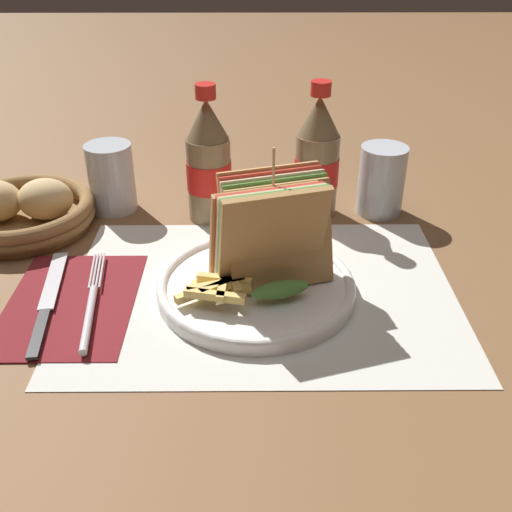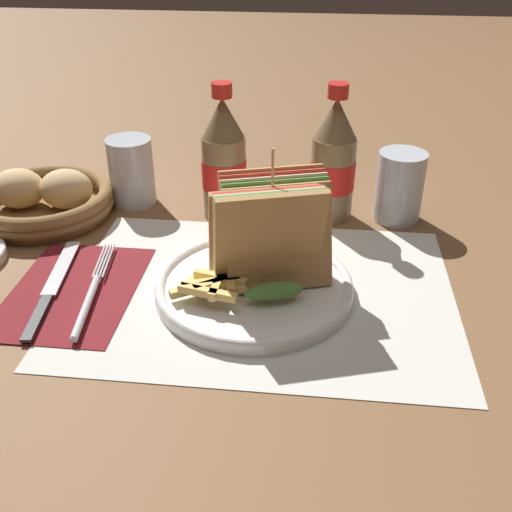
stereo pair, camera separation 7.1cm
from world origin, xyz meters
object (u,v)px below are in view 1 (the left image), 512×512
object	(u,v)px
coke_bottle_near	(209,164)
glass_far	(112,182)
plate_main	(256,286)
club_sandwich	(273,233)
bread_basket	(22,211)
knife	(48,301)
glass_near	(381,180)
fork	(91,307)
coke_bottle_far	(317,160)

from	to	relation	value
coke_bottle_near	glass_far	xyz separation A→B (m)	(-0.15, 0.03, -0.04)
plate_main	club_sandwich	bearing A→B (deg)	25.10
plate_main	glass_far	distance (m)	0.31
club_sandwich	bread_basket	distance (m)	0.39
plate_main	knife	bearing A→B (deg)	-174.74
knife	coke_bottle_near	size ratio (longest dim) A/B	1.07
glass_near	knife	bearing A→B (deg)	-150.83
fork	glass_far	world-z (taller)	glass_far
bread_basket	knife	bearing A→B (deg)	-65.11
plate_main	fork	bearing A→B (deg)	-168.34
knife	bread_basket	size ratio (longest dim) A/B	1.04
plate_main	bread_basket	distance (m)	0.37
club_sandwich	fork	bearing A→B (deg)	-167.01
plate_main	coke_bottle_near	xyz separation A→B (m)	(-0.07, 0.20, 0.07)
coke_bottle_near	coke_bottle_far	xyz separation A→B (m)	(0.15, 0.01, 0.00)
plate_main	coke_bottle_near	bearing A→B (deg)	108.21
glass_near	fork	bearing A→B (deg)	-145.67
knife	bread_basket	xyz separation A→B (m)	(-0.09, 0.19, 0.02)
coke_bottle_near	coke_bottle_far	world-z (taller)	same
glass_near	glass_far	size ratio (longest dim) A/B	1.00
plate_main	glass_far	size ratio (longest dim) A/B	2.31
knife	coke_bottle_near	xyz separation A→B (m)	(0.18, 0.22, 0.08)
club_sandwich	knife	xyz separation A→B (m)	(-0.26, -0.03, -0.07)
fork	bread_basket	world-z (taller)	bread_basket
knife	plate_main	bearing A→B (deg)	-2.08
plate_main	bread_basket	world-z (taller)	bread_basket
plate_main	coke_bottle_far	bearing A→B (deg)	67.41
coke_bottle_far	bread_basket	world-z (taller)	coke_bottle_far
plate_main	coke_bottle_near	distance (m)	0.22
coke_bottle_near	bread_basket	xyz separation A→B (m)	(-0.27, -0.03, -0.06)
fork	coke_bottle_far	distance (m)	0.38
club_sandwich	plate_main	bearing A→B (deg)	-154.90
knife	coke_bottle_far	distance (m)	0.41
glass_far	bread_basket	xyz separation A→B (m)	(-0.12, -0.06, -0.02)
club_sandwich	knife	size ratio (longest dim) A/B	0.78
fork	glass_near	size ratio (longest dim) A/B	1.94
plate_main	fork	size ratio (longest dim) A/B	1.19
glass_far	knife	bearing A→B (deg)	-96.63
coke_bottle_near	coke_bottle_far	bearing A→B (deg)	4.98
knife	bread_basket	world-z (taller)	bread_basket
glass_far	bread_basket	size ratio (longest dim) A/B	0.50
fork	glass_far	size ratio (longest dim) A/B	1.94
club_sandwich	coke_bottle_far	world-z (taller)	coke_bottle_far
knife	coke_bottle_near	distance (m)	0.29
coke_bottle_far	glass_near	xyz separation A→B (m)	(0.10, 0.00, -0.03)
club_sandwich	coke_bottle_near	world-z (taller)	coke_bottle_near
knife	coke_bottle_far	xyz separation A→B (m)	(0.33, 0.23, 0.08)
knife	bread_basket	bearing A→B (deg)	107.55
knife	fork	bearing A→B (deg)	-24.44
plate_main	bread_basket	bearing A→B (deg)	152.62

